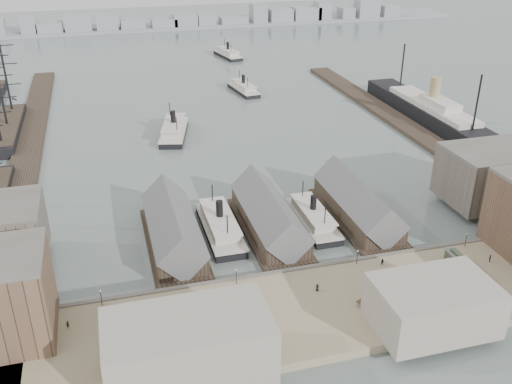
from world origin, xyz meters
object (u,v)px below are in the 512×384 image
object	(u,v)px
ocean_steamer	(432,112)
horse_cart_right	(371,303)
tram	(461,265)
horse_cart_center	(245,306)
ferry_docked_west	(220,225)
horse_cart_left	(145,307)

from	to	relation	value
ocean_steamer	horse_cart_right	xyz separation A→B (m)	(-80.85, -109.75, -1.26)
tram	horse_cart_center	size ratio (longest dim) A/B	2.15
ocean_steamer	horse_cart_center	distance (m)	149.04
ferry_docked_west	tram	xyz separation A→B (m)	(50.09, -36.52, 1.47)
ferry_docked_west	ocean_steamer	size ratio (longest dim) A/B	0.31
ocean_steamer	horse_cart_left	size ratio (longest dim) A/B	19.83
ocean_steamer	horse_cart_right	world-z (taller)	ocean_steamer
tram	horse_cart_center	world-z (taller)	tram
horse_cart_center	horse_cart_right	xyz separation A→B (m)	(26.53, -6.41, 0.02)
ocean_steamer	tram	bearing A→B (deg)	-117.92
tram	horse_cart_right	distance (m)	26.68
tram	horse_cart_right	xyz separation A→B (m)	(-25.94, -6.12, -1.11)
horse_cart_left	horse_cart_center	world-z (taller)	horse_cart_center
horse_cart_center	ferry_docked_west	bearing A→B (deg)	4.82
horse_cart_left	horse_cart_right	xyz separation A→B (m)	(47.22, -11.59, 0.02)
ferry_docked_west	tram	size ratio (longest dim) A/B	2.77
tram	ocean_steamer	bearing A→B (deg)	61.25
horse_cart_left	horse_cart_right	distance (m)	48.62
ferry_docked_west	horse_cart_right	bearing A→B (deg)	-60.48
ferry_docked_west	tram	bearing A→B (deg)	-36.10
horse_cart_left	horse_cart_center	size ratio (longest dim) A/B	0.97
ocean_steamer	tram	world-z (taller)	ocean_steamer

